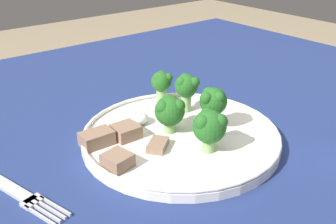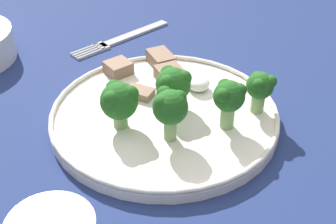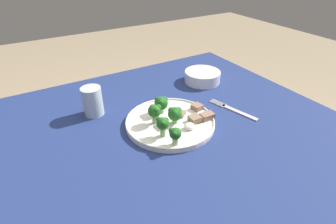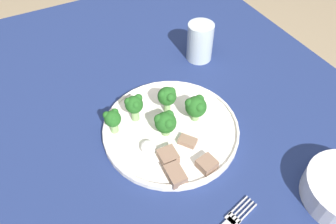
% 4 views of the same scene
% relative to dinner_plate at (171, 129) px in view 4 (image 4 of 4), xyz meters
% --- Properties ---
extents(table, '(1.15, 1.01, 0.77)m').
position_rel_dinner_plate_xyz_m(table, '(-0.05, -0.04, -0.11)').
color(table, navy).
rests_on(table, ground_plane).
extents(dinner_plate, '(0.28, 0.28, 0.02)m').
position_rel_dinner_plate_xyz_m(dinner_plate, '(0.00, 0.00, 0.00)').
color(dinner_plate, white).
rests_on(dinner_plate, table).
extents(drinking_glass, '(0.06, 0.06, 0.10)m').
position_rel_dinner_plate_xyz_m(drinking_glass, '(-0.19, 0.18, 0.03)').
color(drinking_glass, '#B2C1CC').
rests_on(drinking_glass, table).
extents(broccoli_floret_near_rim_left, '(0.05, 0.04, 0.06)m').
position_rel_dinner_plate_xyz_m(broccoli_floret_near_rim_left, '(0.00, 0.06, 0.04)').
color(broccoli_floret_near_rim_left, '#7FA866').
rests_on(broccoli_floret_near_rim_left, dinner_plate).
extents(broccoli_floret_center_left, '(0.04, 0.04, 0.06)m').
position_rel_dinner_plate_xyz_m(broccoli_floret_center_left, '(-0.04, 0.02, 0.05)').
color(broccoli_floret_center_left, '#7FA866').
rests_on(broccoli_floret_center_left, dinner_plate).
extents(broccoli_floret_back_left, '(0.04, 0.04, 0.05)m').
position_rel_dinner_plate_xyz_m(broccoli_floret_back_left, '(0.01, -0.02, 0.04)').
color(broccoli_floret_back_left, '#7FA866').
rests_on(broccoli_floret_back_left, dinner_plate).
extents(broccoli_floret_front_left, '(0.04, 0.04, 0.06)m').
position_rel_dinner_plate_xyz_m(broccoli_floret_front_left, '(-0.06, -0.05, 0.04)').
color(broccoli_floret_front_left, '#7FA866').
rests_on(broccoli_floret_front_left, dinner_plate).
extents(broccoli_floret_center_back, '(0.03, 0.03, 0.05)m').
position_rel_dinner_plate_xyz_m(broccoli_floret_center_back, '(-0.05, -0.10, 0.04)').
color(broccoli_floret_center_back, '#7FA866').
rests_on(broccoli_floret_center_back, dinner_plate).
extents(meat_slice_front_slice, '(0.04, 0.04, 0.01)m').
position_rel_dinner_plate_xyz_m(meat_slice_front_slice, '(0.05, 0.01, 0.01)').
color(meat_slice_front_slice, '#846651').
rests_on(meat_slice_front_slice, dinner_plate).
extents(meat_slice_middle_slice, '(0.04, 0.03, 0.02)m').
position_rel_dinner_plate_xyz_m(meat_slice_middle_slice, '(0.07, -0.04, 0.01)').
color(meat_slice_middle_slice, '#846651').
rests_on(meat_slice_middle_slice, dinner_plate).
extents(meat_slice_rear_slice, '(0.04, 0.03, 0.02)m').
position_rel_dinner_plate_xyz_m(meat_slice_rear_slice, '(0.11, -0.05, 0.01)').
color(meat_slice_rear_slice, '#846651').
rests_on(meat_slice_rear_slice, dinner_plate).
extents(meat_slice_edge_slice, '(0.04, 0.04, 0.02)m').
position_rel_dinner_plate_xyz_m(meat_slice_edge_slice, '(0.11, 0.01, 0.01)').
color(meat_slice_edge_slice, '#846651').
rests_on(meat_slice_edge_slice, dinner_plate).
extents(sauce_dollop, '(0.03, 0.03, 0.02)m').
position_rel_dinner_plate_xyz_m(sauce_dollop, '(0.03, -0.06, 0.01)').
color(sauce_dollop, white).
rests_on(sauce_dollop, dinner_plate).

